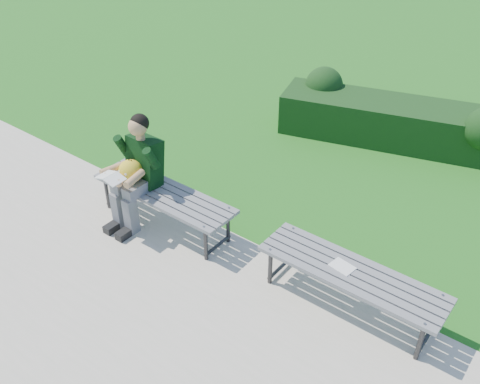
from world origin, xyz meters
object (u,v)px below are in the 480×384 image
Objects in this scene: seated_boy at (136,169)px; paper_sheet at (342,267)px; bench_right at (351,276)px; bench_left at (164,196)px; hedge at (395,119)px.

paper_sheet is (2.51, 0.22, -0.24)m from seated_boy.
bench_right is 7.44× the size of paper_sheet.
bench_left is 2.21m from paper_sheet.
bench_left is at bearing -176.89° from paper_sheet.
bench_left is at bearing 18.19° from seated_boy.
bench_left is at bearing -109.25° from hedge.
paper_sheet is at bearing 3.11° from bench_left.
hedge reaches higher than bench_right.
bench_right is at bearing 4.79° from seated_boy.
paper_sheet is (0.97, -3.42, 0.12)m from hedge.
bench_left is 2.31m from bench_right.
hedge is 2.58× the size of seated_boy.
hedge is 3.59m from bench_right.
hedge is 3.75m from bench_left.
bench_right is 0.12m from paper_sheet.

